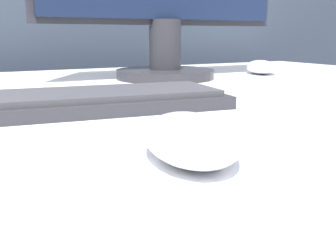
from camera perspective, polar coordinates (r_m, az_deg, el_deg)
partition_panel at (r=1.27m, az=-17.48°, el=-0.85°), size 5.00×0.03×1.02m
computer_mouse_near at (r=0.30m, az=3.22°, el=-1.70°), size 0.10×0.13×0.03m
keyboard at (r=0.50m, az=-16.72°, el=3.20°), size 0.46×0.18×0.02m
computer_mouse_far at (r=0.98m, az=13.35°, el=8.32°), size 0.10×0.13×0.03m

